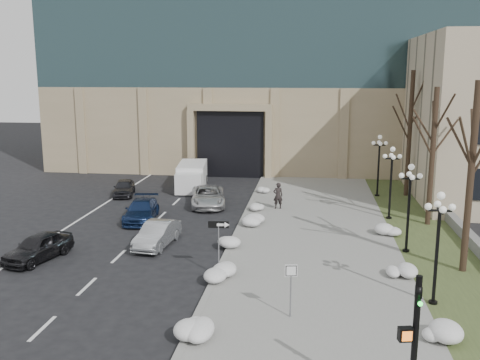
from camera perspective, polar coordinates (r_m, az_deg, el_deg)
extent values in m
cube|color=gray|center=(30.63, 7.87, -6.32)|extent=(9.00, 40.00, 0.12)
cube|color=gray|center=(30.91, -0.54, -6.02)|extent=(0.30, 40.00, 0.14)
cube|color=#3B4824|center=(31.37, 19.90, -6.50)|extent=(4.00, 40.00, 0.10)
cube|color=slate|center=(33.63, 22.57, -4.98)|extent=(0.50, 30.00, 0.70)
cube|color=tan|center=(57.67, 2.43, 6.09)|extent=(40.00, 20.00, 8.00)
cube|color=black|center=(49.13, -0.87, 4.00)|extent=(6.00, 2.50, 6.00)
cube|color=tan|center=(47.44, -1.13, 7.74)|extent=(7.50, 0.60, 0.60)
cube|color=tan|center=(48.41, -5.22, 3.84)|extent=(0.60, 0.60, 6.00)
cube|color=tan|center=(47.36, 3.08, 3.71)|extent=(0.60, 0.60, 6.00)
imported|color=black|center=(29.02, -20.72, -6.70)|extent=(2.57, 4.27, 1.36)
imported|color=#9DA0A4|center=(29.62, -8.83, -5.74)|extent=(1.81, 4.15, 1.33)
imported|color=navy|center=(34.82, -10.47, -3.20)|extent=(2.49, 4.79, 1.33)
imported|color=silver|center=(38.02, -3.43, -1.75)|extent=(3.23, 5.33, 1.38)
imported|color=#2A2A2F|center=(42.11, -12.26, -0.79)|extent=(2.26, 3.88, 1.24)
imported|color=black|center=(36.75, 4.07, -1.67)|extent=(0.76, 0.59, 1.82)
cube|color=silver|center=(44.51, -5.10, 0.55)|extent=(2.77, 5.13, 1.96)
cube|color=silver|center=(41.66, -5.47, -0.35)|extent=(2.24, 1.82, 1.57)
cylinder|color=black|center=(42.07, -6.76, -1.01)|extent=(0.33, 0.71, 0.69)
cylinder|color=black|center=(41.88, -4.10, -1.02)|extent=(0.33, 0.71, 0.69)
cylinder|color=black|center=(46.17, -6.13, 0.11)|extent=(0.33, 0.71, 0.69)
cylinder|color=black|center=(45.99, -3.71, 0.11)|extent=(0.33, 0.71, 0.69)
cylinder|color=slate|center=(24.89, -2.29, -7.43)|extent=(0.06, 0.06, 2.59)
cube|color=black|center=(24.53, -2.31, -4.78)|extent=(0.95, 0.11, 0.32)
cube|color=white|center=(24.49, -1.97, -4.80)|extent=(0.45, 0.05, 0.12)
cone|color=white|center=(24.47, -1.39, -4.82)|extent=(0.24, 0.28, 0.26)
cylinder|color=slate|center=(20.86, 5.42, -11.90)|extent=(0.06, 0.06, 2.19)
cube|color=white|center=(20.52, 5.47, -9.60)|extent=(0.48, 0.12, 0.48)
cube|color=black|center=(20.50, 5.48, -9.63)|extent=(0.41, 0.08, 0.42)
cube|color=white|center=(20.49, 5.48, -9.63)|extent=(0.35, 0.07, 0.36)
cylinder|color=black|center=(15.38, 18.08, -17.09)|extent=(0.17, 0.17, 4.26)
imported|color=black|center=(14.79, 18.41, -12.36)|extent=(0.36, 0.97, 0.19)
sphere|color=#19E533|center=(14.63, 18.67, -12.41)|extent=(0.13, 0.13, 0.13)
cube|color=black|center=(15.04, 17.24, -15.44)|extent=(0.41, 0.29, 0.37)
cube|color=orange|center=(14.95, 17.41, -15.63)|extent=(0.26, 0.08, 0.27)
ellipsoid|color=silver|center=(19.82, -4.42, -15.73)|extent=(1.10, 1.60, 0.36)
ellipsoid|color=silver|center=(24.75, -2.29, -10.00)|extent=(1.10, 1.60, 0.36)
ellipsoid|color=silver|center=(28.78, -0.94, -6.88)|extent=(1.10, 1.60, 0.36)
ellipsoid|color=silver|center=(32.98, 0.85, -4.49)|extent=(1.10, 1.60, 0.36)
ellipsoid|color=silver|center=(36.47, 1.80, -2.94)|extent=(1.10, 1.60, 0.36)
ellipsoid|color=silver|center=(41.79, 2.58, -1.09)|extent=(1.10, 1.60, 0.36)
ellipsoid|color=silver|center=(20.40, 20.38, -15.63)|extent=(1.10, 1.60, 0.36)
ellipsoid|color=silver|center=(25.72, 16.92, -9.66)|extent=(1.10, 1.60, 0.36)
ellipsoid|color=silver|center=(32.23, 15.31, -5.28)|extent=(1.10, 1.60, 0.36)
cylinder|color=black|center=(23.67, 19.88, -12.26)|extent=(0.36, 0.36, 0.20)
cylinder|color=black|center=(22.99, 20.20, -7.91)|extent=(0.14, 0.14, 4.00)
cylinder|color=black|center=(22.44, 20.55, -3.07)|extent=(0.10, 0.90, 0.10)
cylinder|color=black|center=(22.44, 20.55, -3.07)|extent=(0.90, 0.10, 0.10)
sphere|color=white|center=(22.30, 20.66, -1.58)|extent=(0.32, 0.32, 0.32)
sphere|color=white|center=(22.51, 21.70, -2.72)|extent=(0.28, 0.28, 0.28)
sphere|color=white|center=(22.30, 19.45, -2.68)|extent=(0.28, 0.28, 0.28)
sphere|color=white|center=(22.83, 20.33, -2.43)|extent=(0.28, 0.28, 0.28)
sphere|color=white|center=(21.98, 20.83, -2.98)|extent=(0.28, 0.28, 0.28)
cylinder|color=black|center=(29.63, 17.27, -7.28)|extent=(0.36, 0.36, 0.20)
cylinder|color=black|center=(29.09, 17.49, -3.72)|extent=(0.14, 0.14, 4.00)
cylinder|color=black|center=(28.66, 17.73, 0.14)|extent=(0.10, 0.90, 0.10)
cylinder|color=black|center=(28.66, 17.73, 0.14)|extent=(0.90, 0.10, 0.10)
sphere|color=white|center=(28.55, 17.80, 1.32)|extent=(0.32, 0.32, 0.32)
sphere|color=white|center=(28.71, 18.63, 0.41)|extent=(0.28, 0.28, 0.28)
sphere|color=white|center=(28.55, 16.86, 0.46)|extent=(0.28, 0.28, 0.28)
sphere|color=white|center=(29.06, 17.60, 0.60)|extent=(0.28, 0.28, 0.28)
sphere|color=white|center=(28.19, 17.91, 0.26)|extent=(0.28, 0.28, 0.28)
cylinder|color=black|center=(35.78, 15.59, -3.97)|extent=(0.36, 0.36, 0.20)
cylinder|color=black|center=(35.34, 15.75, -1.00)|extent=(0.14, 0.14, 4.00)
cylinder|color=black|center=(34.98, 15.93, 2.20)|extent=(0.10, 0.90, 0.10)
cylinder|color=black|center=(34.98, 15.93, 2.20)|extent=(0.90, 0.10, 0.10)
sphere|color=white|center=(34.89, 15.98, 3.17)|extent=(0.32, 0.32, 0.32)
sphere|color=white|center=(35.02, 16.67, 2.42)|extent=(0.28, 0.28, 0.28)
sphere|color=white|center=(34.89, 15.21, 2.47)|extent=(0.28, 0.28, 0.28)
sphere|color=white|center=(35.39, 15.84, 2.56)|extent=(0.28, 0.28, 0.28)
sphere|color=white|center=(34.51, 16.04, 2.33)|extent=(0.28, 0.28, 0.28)
cylinder|color=black|center=(42.03, 14.40, -1.64)|extent=(0.36, 0.36, 0.20)
cylinder|color=black|center=(41.66, 14.53, 0.90)|extent=(0.14, 0.14, 4.00)
cylinder|color=black|center=(41.35, 14.67, 3.63)|extent=(0.10, 0.90, 0.10)
cylinder|color=black|center=(41.35, 14.67, 3.63)|extent=(0.90, 0.10, 0.10)
sphere|color=white|center=(41.28, 14.71, 4.45)|extent=(0.32, 0.32, 0.32)
sphere|color=white|center=(41.39, 15.30, 3.81)|extent=(0.28, 0.28, 0.28)
sphere|color=white|center=(41.28, 14.06, 3.86)|extent=(0.28, 0.28, 0.28)
sphere|color=white|center=(41.78, 14.61, 3.91)|extent=(0.28, 0.28, 0.28)
sphere|color=white|center=(40.89, 14.76, 3.75)|extent=(0.28, 0.28, 0.28)
cylinder|color=black|center=(26.67, 23.37, 0.03)|extent=(0.32, 0.32, 9.00)
cylinder|color=black|center=(34.36, 19.81, 2.23)|extent=(0.32, 0.32, 8.50)
cylinder|color=black|center=(42.08, 17.62, 4.62)|extent=(0.32, 0.32, 9.50)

